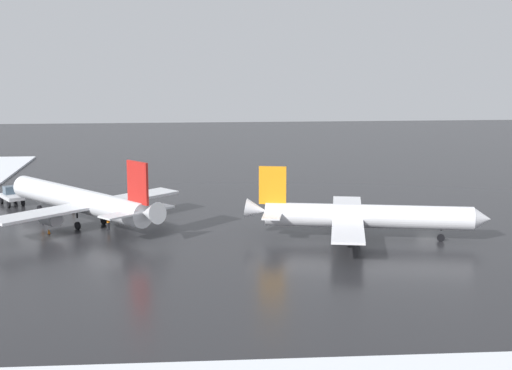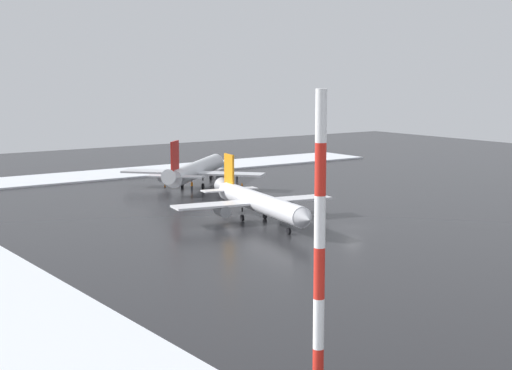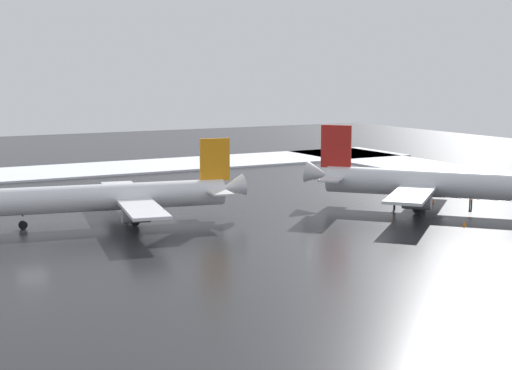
{
  "view_description": "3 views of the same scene",
  "coord_description": "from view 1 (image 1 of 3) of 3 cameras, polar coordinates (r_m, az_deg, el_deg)",
  "views": [
    {
      "loc": [
        -29.11,
        -94.46,
        22.94
      ],
      "look_at": [
        -21.37,
        5.32,
        4.03
      ],
      "focal_mm": 55.0,
      "sensor_mm": 36.0,
      "label": 1
    },
    {
      "loc": [
        75.5,
        -69.47,
        20.51
      ],
      "look_at": [
        -17.17,
        -3.53,
        3.91
      ],
      "focal_mm": 55.0,
      "sensor_mm": 36.0,
      "label": 2
    },
    {
      "loc": [
        14.27,
        66.72,
        15.42
      ],
      "look_at": [
        -22.72,
        -1.59,
        3.91
      ],
      "focal_mm": 55.0,
      "sensor_mm": 36.0,
      "label": 3
    }
  ],
  "objects": [
    {
      "name": "ground_crew_beside_wing",
      "position": [
        100.79,
        -15.25,
        -2.28
      ],
      "size": [
        0.36,
        0.36,
        1.71
      ],
      "rotation": [
        0.0,
        0.0,
        0.45
      ],
      "color": "black",
      "rests_on": "ground_plane"
    },
    {
      "name": "pushback_tug",
      "position": [
        114.12,
        -17.37,
        -0.74
      ],
      "size": [
        4.22,
        5.08,
        2.5
      ],
      "rotation": [
        0.0,
        0.0,
        2.1
      ],
      "color": "silver",
      "rests_on": "ground_plane"
    },
    {
      "name": "ground_plane",
      "position": [
        101.48,
        12.37,
        -2.62
      ],
      "size": [
        240.0,
        240.0,
        0.0
      ],
      "primitive_type": "plane",
      "color": "#232326"
    },
    {
      "name": "ground_crew_by_nose_gear",
      "position": [
        110.65,
        -13.18,
        -1.04
      ],
      "size": [
        0.36,
        0.36,
        1.71
      ],
      "rotation": [
        0.0,
        0.0,
        5.56
      ],
      "color": "black",
      "rests_on": "ground_plane"
    },
    {
      "name": "airplane_parked_portside",
      "position": [
        90.74,
        7.74,
        -2.25
      ],
      "size": [
        28.01,
        23.41,
        8.35
      ],
      "rotation": [
        0.0,
        0.0,
        6.1
      ],
      "color": "white",
      "rests_on": "ground_plane"
    },
    {
      "name": "traffic_cone_near_nose",
      "position": [
        107.13,
        -10.23,
        -1.69
      ],
      "size": [
        0.36,
        0.36,
        0.55
      ],
      "primitive_type": "cone",
      "color": "orange",
      "rests_on": "ground_plane"
    },
    {
      "name": "traffic_cone_mid_line",
      "position": [
        96.29,
        -14.83,
        -3.28
      ],
      "size": [
        0.36,
        0.36,
        0.55
      ],
      "primitive_type": "cone",
      "color": "orange",
      "rests_on": "ground_plane"
    },
    {
      "name": "ground_crew_near_tug",
      "position": [
        96.59,
        -10.69,
        -2.64
      ],
      "size": [
        0.36,
        0.36,
        1.71
      ],
      "rotation": [
        0.0,
        0.0,
        5.21
      ],
      "color": "black",
      "rests_on": "ground_plane"
    },
    {
      "name": "airplane_foreground_jet",
      "position": [
        99.4,
        -12.59,
        -1.11
      ],
      "size": [
        23.62,
        25.0,
        9.19
      ],
      "rotation": [
        0.0,
        0.0,
        2.3
      ],
      "color": "silver",
      "rests_on": "ground_plane"
    }
  ]
}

